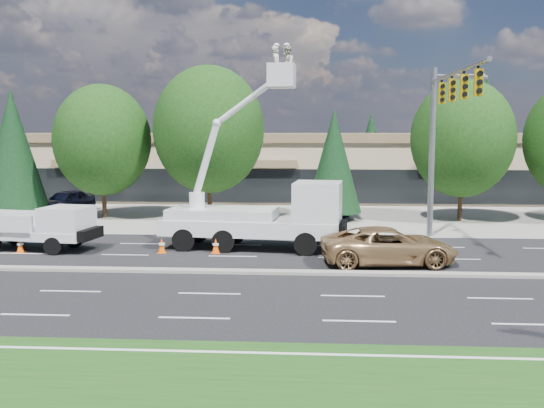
# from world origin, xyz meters

# --- Properties ---
(ground) EXTENTS (140.00, 140.00, 0.00)m
(ground) POSITION_xyz_m (0.00, 0.00, 0.00)
(ground) COLOR black
(ground) RESTS_ON ground
(concrete_apron) EXTENTS (140.00, 22.00, 0.01)m
(concrete_apron) POSITION_xyz_m (0.00, 20.00, 0.01)
(concrete_apron) COLOR gray
(concrete_apron) RESTS_ON ground
(road_median) EXTENTS (120.00, 0.55, 0.12)m
(road_median) POSITION_xyz_m (0.00, 0.00, 0.06)
(road_median) COLOR gray
(road_median) RESTS_ON ground
(strip_mall) EXTENTS (50.40, 15.40, 5.50)m
(strip_mall) POSITION_xyz_m (0.00, 29.97, 2.83)
(strip_mall) COLOR tan
(strip_mall) RESTS_ON ground
(tree_front_b) EXTENTS (4.27, 4.27, 8.42)m
(tree_front_b) POSITION_xyz_m (-16.00, 15.00, 4.52)
(tree_front_b) COLOR #332114
(tree_front_b) RESTS_ON ground
(tree_front_c) EXTENTS (6.28, 6.28, 8.71)m
(tree_front_c) POSITION_xyz_m (-10.00, 15.00, 5.10)
(tree_front_c) COLOR #332114
(tree_front_c) RESTS_ON ground
(tree_front_d) EXTENTS (7.11, 7.11, 9.87)m
(tree_front_d) POSITION_xyz_m (-3.00, 15.00, 5.78)
(tree_front_d) COLOR #332114
(tree_front_d) RESTS_ON ground
(tree_front_e) EXTENTS (3.59, 3.59, 7.07)m
(tree_front_e) POSITION_xyz_m (5.00, 15.00, 3.79)
(tree_front_e) COLOR #332114
(tree_front_e) RESTS_ON ground
(tree_front_f) EXTENTS (6.42, 6.42, 8.91)m
(tree_front_f) POSITION_xyz_m (13.00, 15.00, 5.22)
(tree_front_f) COLOR #332114
(tree_front_f) RESTS_ON ground
(tree_back_a) EXTENTS (4.84, 4.84, 9.55)m
(tree_back_a) POSITION_xyz_m (-18.00, 42.00, 5.12)
(tree_back_a) COLOR #332114
(tree_back_a) RESTS_ON ground
(tree_back_b) EXTENTS (5.75, 5.75, 11.34)m
(tree_back_b) POSITION_xyz_m (-4.00, 42.00, 6.08)
(tree_back_b) COLOR #332114
(tree_back_b) RESTS_ON ground
(tree_back_c) EXTENTS (3.90, 3.90, 7.69)m
(tree_back_c) POSITION_xyz_m (10.00, 42.00, 4.12)
(tree_back_c) COLOR #332114
(tree_back_c) RESTS_ON ground
(tree_back_d) EXTENTS (5.77, 5.77, 11.37)m
(tree_back_d) POSITION_xyz_m (22.00, 42.00, 6.10)
(tree_back_d) COLOR #332114
(tree_back_d) RESTS_ON ground
(signal_mast) EXTENTS (2.76, 10.16, 9.00)m
(signal_mast) POSITION_xyz_m (10.03, 7.04, 6.06)
(signal_mast) COLOR gray
(signal_mast) RESTS_ON ground
(utility_pickup) EXTENTS (5.80, 2.87, 2.13)m
(utility_pickup) POSITION_xyz_m (-9.30, 4.14, 0.88)
(utility_pickup) COLOR silver
(utility_pickup) RESTS_ON ground
(bucket_truck) EXTENTS (8.87, 3.57, 9.74)m
(bucket_truck) POSITION_xyz_m (1.28, 5.06, 2.01)
(bucket_truck) COLOR silver
(bucket_truck) RESTS_ON ground
(traffic_cone_a) EXTENTS (0.40, 0.40, 0.70)m
(traffic_cone_a) POSITION_xyz_m (-10.06, 3.43, 0.34)
(traffic_cone_a) COLOR #FF5708
(traffic_cone_a) RESTS_ON ground
(traffic_cone_b) EXTENTS (0.40, 0.40, 0.70)m
(traffic_cone_b) POSITION_xyz_m (-3.42, 3.80, 0.34)
(traffic_cone_b) COLOR #FF5708
(traffic_cone_b) RESTS_ON ground
(traffic_cone_c) EXTENTS (0.40, 0.40, 0.70)m
(traffic_cone_c) POSITION_xyz_m (-0.89, 3.91, 0.34)
(traffic_cone_c) COLOR #FF5708
(traffic_cone_c) RESTS_ON ground
(traffic_cone_d) EXTENTS (0.40, 0.40, 0.70)m
(traffic_cone_d) POSITION_xyz_m (6.50, 3.45, 0.34)
(traffic_cone_d) COLOR #FF5708
(traffic_cone_d) RESTS_ON ground
(minivan) EXTENTS (6.02, 3.29, 1.60)m
(minivan) POSITION_xyz_m (6.88, 1.99, 0.80)
(minivan) COLOR tan
(minivan) RESTS_ON ground
(parked_car_west) EXTENTS (3.28, 5.05, 1.60)m
(parked_car_west) POSITION_xyz_m (-13.60, 17.42, 0.80)
(parked_car_west) COLOR black
(parked_car_west) RESTS_ON ground
(parked_car_east) EXTENTS (2.59, 4.93, 1.54)m
(parked_car_east) POSITION_xyz_m (4.73, 16.85, 0.77)
(parked_car_east) COLOR black
(parked_car_east) RESTS_ON ground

